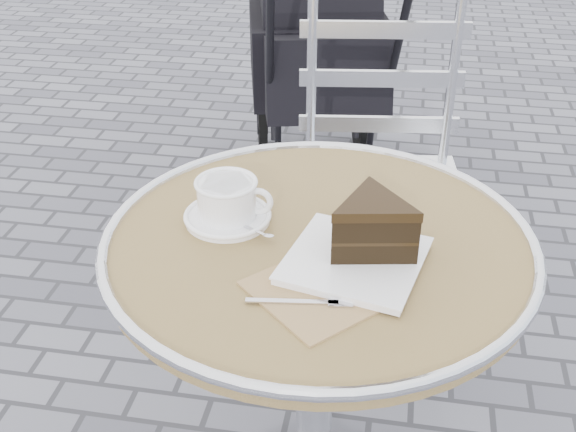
% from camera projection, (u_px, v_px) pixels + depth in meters
% --- Properties ---
extents(cafe_table, '(0.72, 0.72, 0.74)m').
position_uv_depth(cafe_table, '(317.00, 316.00, 1.27)').
color(cafe_table, silver).
rests_on(cafe_table, ground).
extents(cappuccino_set, '(0.16, 0.14, 0.07)m').
position_uv_depth(cappuccino_set, '(228.00, 203.00, 1.22)').
color(cappuccino_set, white).
rests_on(cappuccino_set, cafe_table).
extents(cake_plate_set, '(0.29, 0.32, 0.11)m').
position_uv_depth(cake_plate_set, '(368.00, 235.00, 1.10)').
color(cake_plate_set, '#9B7755').
rests_on(cake_plate_set, cafe_table).
extents(bistro_chair, '(0.47, 0.47, 0.93)m').
position_uv_depth(bistro_chair, '(380.00, 144.00, 1.84)').
color(bistro_chair, silver).
rests_on(bistro_chair, ground).
extents(baby_stroller, '(0.66, 1.05, 1.02)m').
position_uv_depth(baby_stroller, '(319.00, 68.00, 2.67)').
color(baby_stroller, black).
rests_on(baby_stroller, ground).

